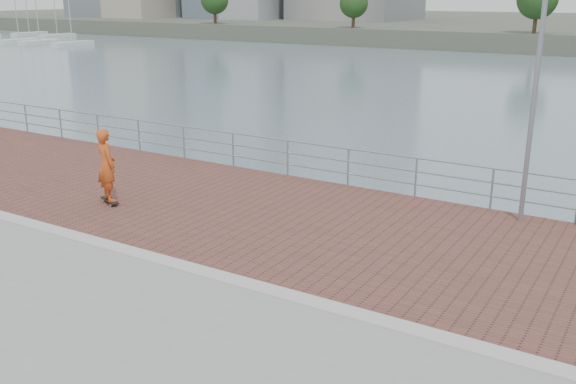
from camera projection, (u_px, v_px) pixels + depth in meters
The scene contains 8 objects.
water at pixel (237, 371), 13.04m from camera, with size 400.00×400.00×0.00m, color slate.
brick_lane at pixel (323, 226), 15.38m from camera, with size 40.00×6.80×0.02m, color brown.
curb at pixel (234, 280), 12.44m from camera, with size 40.00×0.40×0.06m, color #B7B5AD.
guardrail at pixel (381, 167), 17.94m from camera, with size 39.06×0.06×1.13m.
street_lamp at pixel (537, 42), 14.11m from camera, with size 0.45×1.30×6.11m.
skateboard at pixel (110, 200), 17.02m from camera, with size 0.83×0.51×0.09m.
skateboarder at pixel (107, 165), 16.73m from camera, with size 0.70×0.46×1.92m, color #CD4E1B.
marina at pixel (32, 38), 102.21m from camera, with size 26.90×18.51×9.91m.
Camera 1 is at (6.84, -9.14, 5.37)m, focal length 40.00 mm.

